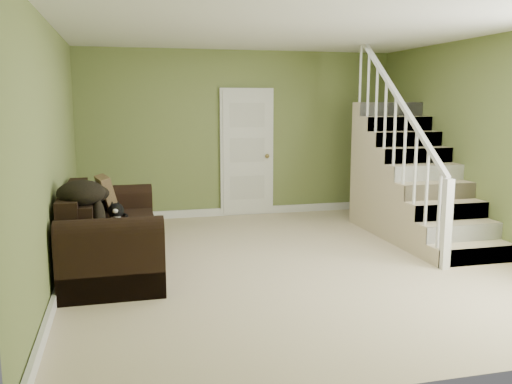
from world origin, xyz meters
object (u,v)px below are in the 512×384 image
sofa (108,237)px  cat (116,211)px  side_table (91,222)px  banana (119,231)px

sofa → cat: sofa is taller
side_table → cat: (0.32, -0.70, 0.27)m
banana → cat: bearing=52.2°
side_table → banana: side_table is taller
sofa → banana: size_ratio=13.45×
side_table → sofa: bearing=-77.2°
cat → banana: size_ratio=2.88×
sofa → side_table: size_ratio=2.71×
sofa → side_table: bearing=102.8°
side_table → cat: side_table is taller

